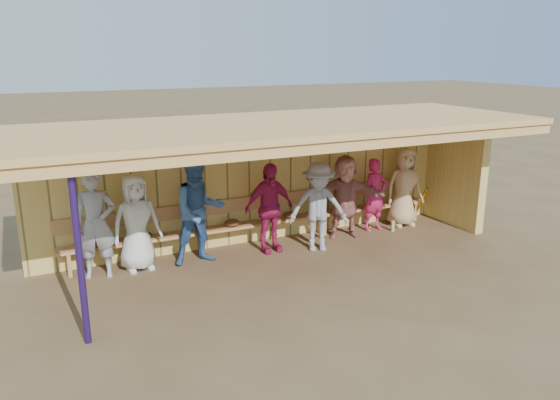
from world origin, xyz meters
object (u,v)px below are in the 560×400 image
object	(u,v)px
player_b	(136,223)
player_d	(269,208)
player_a	(96,224)
player_c	(199,211)
player_e	(318,207)
player_f	(345,196)
player_g	(375,195)
player_h	(404,187)
bench	(263,216)

from	to	relation	value
player_b	player_d	size ratio (longest dim) A/B	1.00
player_a	player_c	size ratio (longest dim) A/B	0.95
player_a	player_c	distance (m)	1.72
player_a	player_e	size ratio (longest dim) A/B	1.08
player_a	player_f	world-z (taller)	player_a
player_c	player_e	xyz separation A→B (m)	(2.18, -0.35, -0.11)
player_c	player_d	xyz separation A→B (m)	(1.33, -0.02, -0.11)
player_a	player_b	world-z (taller)	player_a
player_f	player_g	bearing A→B (deg)	26.14
player_f	player_g	distance (m)	0.79
player_h	player_g	bearing A→B (deg)	-172.95
player_a	player_h	size ratio (longest dim) A/B	1.07
player_e	player_g	size ratio (longest dim) A/B	1.12
player_f	bench	world-z (taller)	player_f
player_c	player_g	bearing A→B (deg)	1.96
player_b	player_g	world-z (taller)	player_b
player_a	player_h	world-z (taller)	player_a
player_b	player_c	size ratio (longest dim) A/B	0.88
bench	player_f	bearing A→B (deg)	-13.42
bench	player_g	bearing A→B (deg)	-7.25
player_b	bench	distance (m)	2.53
player_e	player_g	distance (m)	1.73
player_h	bench	xyz separation A→B (m)	(-3.14, 0.31, -0.32)
player_d	player_e	xyz separation A→B (m)	(0.85, -0.34, 0.00)
player_c	player_g	size ratio (longest dim) A/B	1.26
player_f	player_h	xyz separation A→B (m)	(1.52, 0.07, 0.01)
player_b	player_d	xyz separation A→B (m)	(2.39, -0.17, 0.00)
player_d	bench	size ratio (longest dim) A/B	0.22
player_f	player_h	bearing A→B (deg)	22.94
player_e	bench	world-z (taller)	player_e
player_g	player_d	bearing A→B (deg)	178.24
player_h	player_a	bearing A→B (deg)	-172.02
player_e	player_h	distance (m)	2.44
player_f	bench	distance (m)	1.69
player_d	bench	world-z (taller)	player_d
player_d	player_f	world-z (taller)	player_d
player_a	player_d	size ratio (longest dim) A/B	1.08
player_a	player_d	distance (m)	3.05
player_a	player_f	bearing A→B (deg)	12.61
player_a	player_e	world-z (taller)	player_a
player_e	player_g	xyz separation A→B (m)	(1.65, 0.53, -0.09)
player_b	player_f	xyz separation A→B (m)	(4.11, -0.06, -0.00)
player_d	bench	xyz separation A→B (m)	(0.10, 0.50, -0.31)
player_f	player_g	world-z (taller)	player_f
player_c	player_e	distance (m)	2.22
player_h	bench	distance (m)	3.18
player_a	player_f	distance (m)	4.77
player_a	player_f	xyz separation A→B (m)	(4.76, -0.04, -0.08)
player_e	player_h	world-z (taller)	player_h
player_c	bench	distance (m)	1.57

